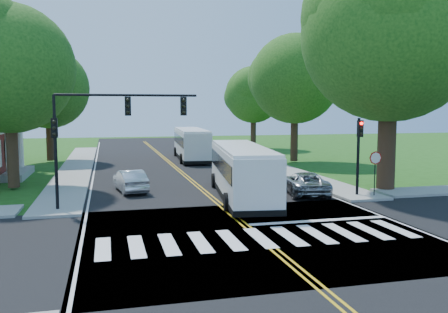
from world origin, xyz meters
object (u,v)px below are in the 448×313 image
object	(u,v)px
bus_lead	(242,170)
hatchback	(130,181)
dark_sedan	(261,171)
signal_ne	(359,146)
suv	(305,183)
signal_nw	(104,123)
bus_follow	(191,143)

from	to	relation	value
bus_lead	hatchback	world-z (taller)	bus_lead
dark_sedan	signal_ne	bearing A→B (deg)	123.67
suv	dark_sedan	size ratio (longest dim) A/B	1.07
bus_lead	dark_sedan	world-z (taller)	bus_lead
bus_lead	signal_nw	bearing A→B (deg)	18.71
hatchback	signal_nw	bearing A→B (deg)	64.69
hatchback	signal_ne	bearing A→B (deg)	149.57
signal_ne	bus_lead	bearing A→B (deg)	167.45
signal_ne	hatchback	size ratio (longest dim) A/B	1.08
bus_lead	suv	world-z (taller)	bus_lead
bus_follow	signal_ne	bearing A→B (deg)	108.22
signal_nw	bus_lead	distance (m)	8.16
signal_ne	bus_follow	distance (m)	23.25
suv	dark_sedan	distance (m)	6.12
bus_lead	bus_follow	distance (m)	21.05
signal_ne	dark_sedan	distance (m)	8.64
signal_nw	signal_ne	distance (m)	14.13
signal_ne	dark_sedan	bearing A→B (deg)	113.16
signal_nw	bus_follow	bearing A→B (deg)	69.67
signal_nw	bus_follow	world-z (taller)	signal_nw
signal_nw	bus_follow	xyz separation A→B (m)	(8.34, 22.50, -2.75)
bus_lead	hatchback	bearing A→B (deg)	-22.00
suv	bus_lead	bearing A→B (deg)	12.65
signal_nw	bus_lead	xyz separation A→B (m)	(7.52, 1.47, -2.81)
signal_nw	bus_lead	world-z (taller)	signal_nw
bus_follow	dark_sedan	size ratio (longest dim) A/B	2.68
bus_lead	bus_follow	world-z (taller)	bus_follow
suv	signal_nw	bearing A→B (deg)	18.78
signal_ne	bus_follow	xyz separation A→B (m)	(-5.72, 22.49, -1.34)
bus_follow	suv	size ratio (longest dim) A/B	2.50
bus_lead	hatchback	xyz separation A→B (m)	(-6.09, 3.47, -0.88)
signal_ne	suv	distance (m)	3.79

